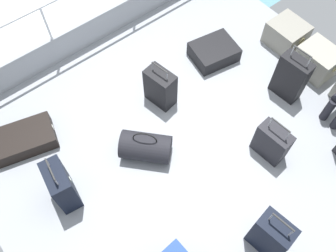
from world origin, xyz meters
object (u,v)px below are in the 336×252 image
Objects in this scene: suitcase_4 at (291,78)px; suitcase_8 at (270,235)px; suitcase_1 at (62,186)px; suitcase_2 at (214,52)px; suitcase_6 at (23,139)px; cargo_crate_0 at (286,34)px; suitcase_0 at (160,87)px; cargo_crate_1 at (317,60)px; suitcase_7 at (272,143)px; duffel_bag at (146,147)px.

suitcase_8 is (1.26, -1.74, -0.02)m from suitcase_4.
suitcase_1 is 1.11× the size of suitcase_2.
suitcase_8 is (2.82, 1.50, 0.22)m from suitcase_6.
cargo_crate_0 reaches higher than suitcase_6.
suitcase_0 reaches higher than suitcase_6.
cargo_crate_1 is 0.66m from suitcase_4.
suitcase_2 is (-1.10, -0.98, -0.09)m from cargo_crate_1.
suitcase_8 is (0.76, -0.87, 0.07)m from suitcase_7.
suitcase_4 reaches higher than cargo_crate_1.
suitcase_7 reaches higher than duffel_bag.
cargo_crate_0 reaches higher than suitcase_2.
suitcase_2 is 0.86× the size of suitcase_8.
suitcase_2 is 2.77m from suitcase_8.
suitcase_4 is at bearing 79.34° from suitcase_1.
suitcase_6 is 1.07× the size of suitcase_8.
suitcase_8 reaches higher than cargo_crate_0.
duffel_bag is at bearing 45.90° from suitcase_6.
suitcase_0 reaches higher than duffel_bag.
suitcase_8 is at bearing -48.72° from suitcase_7.
cargo_crate_0 is 0.64m from cargo_crate_1.
suitcase_8 reaches higher than suitcase_1.
cargo_crate_1 is 0.73× the size of suitcase_1.
suitcase_4 is 1.01m from suitcase_7.
suitcase_8 is (2.37, -1.40, 0.21)m from suitcase_2.
suitcase_8 is at bearing -54.11° from suitcase_4.
duffel_bag is at bearing -168.27° from suitcase_8.
cargo_crate_1 is 0.82× the size of suitcase_0.
suitcase_8 is 1.19× the size of duffel_bag.
cargo_crate_0 is 0.77× the size of suitcase_2.
suitcase_4 is at bearing 64.23° from suitcase_6.
suitcase_0 is at bearing 103.14° from suitcase_1.
suitcase_0 is at bearing -99.43° from cargo_crate_0.
suitcase_1 is at bearing -89.28° from cargo_crate_0.
duffel_bag reaches higher than cargo_crate_1.
cargo_crate_0 is at bearing 65.87° from suitcase_2.
cargo_crate_0 is 0.64× the size of suitcase_4.
suitcase_4 is 1.04× the size of suitcase_8.
suitcase_6 is at bearing -111.75° from cargo_crate_1.
suitcase_7 reaches higher than cargo_crate_0.
duffel_bag is (0.54, -0.66, -0.10)m from suitcase_0.
cargo_crate_1 is 0.69× the size of suitcase_8.
suitcase_2 is at bearing 100.36° from suitcase_1.
suitcase_8 reaches higher than suitcase_2.
cargo_crate_0 is 2.81m from duffel_bag.
cargo_crate_1 is 0.82× the size of duffel_bag.
suitcase_0 is 1.90m from suitcase_6.
suitcase_8 is at bearing -7.70° from suitcase_0.
suitcase_7 is at bearing -60.30° from suitcase_4.
duffel_bag reaches higher than cargo_crate_0.
cargo_crate_0 is 1.96m from suitcase_7.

